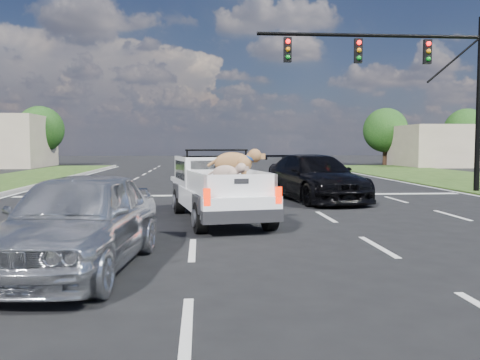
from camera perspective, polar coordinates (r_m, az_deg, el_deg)
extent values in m
plane|color=black|center=(9.58, 5.25, -7.65)|extent=(160.00, 160.00, 0.00)
cube|color=silver|center=(15.80, -17.84, -3.20)|extent=(0.12, 60.00, 0.01)
cube|color=silver|center=(15.37, -5.02, -3.22)|extent=(0.12, 60.00, 0.01)
cube|color=silver|center=(15.73, 7.85, -3.07)|extent=(0.12, 60.00, 0.01)
cube|color=silver|center=(16.83, 19.59, -2.81)|extent=(0.12, 60.00, 0.01)
cube|color=silver|center=(19.41, 0.26, -1.69)|extent=(17.00, 0.45, 0.01)
cylinder|color=black|center=(22.76, 25.25, 7.57)|extent=(0.22, 0.22, 7.00)
cylinder|color=black|center=(21.29, 14.49, 15.44)|extent=(9.00, 0.14, 0.14)
cube|color=black|center=(22.01, 20.29, 13.35)|extent=(0.30, 0.18, 0.95)
sphere|color=#F30707|center=(21.96, 20.44, 14.16)|extent=(0.18, 0.18, 0.18)
cube|color=black|center=(21.02, 13.14, 13.94)|extent=(0.30, 0.18, 0.95)
sphere|color=#F30707|center=(20.97, 13.24, 14.80)|extent=(0.18, 0.18, 0.18)
cube|color=black|center=(20.37, 5.36, 14.35)|extent=(0.30, 0.18, 0.95)
sphere|color=#F30707|center=(20.32, 5.42, 15.24)|extent=(0.18, 0.18, 0.18)
cube|color=#C0AF93|center=(49.27, 24.19, 3.50)|extent=(12.00, 7.00, 3.60)
cylinder|color=#332114|center=(49.41, -21.45, 2.73)|extent=(0.44, 0.44, 2.16)
sphere|color=#153B10|center=(49.42, -21.51, 5.31)|extent=(4.20, 4.20, 4.20)
cylinder|color=#332114|center=(50.43, 15.97, 2.88)|extent=(0.44, 0.44, 2.16)
sphere|color=#153B10|center=(50.44, 16.02, 5.40)|extent=(4.20, 4.20, 4.20)
cylinder|color=#332114|center=(53.74, 24.00, 2.75)|extent=(0.44, 0.44, 2.16)
sphere|color=#153B10|center=(53.76, 24.06, 5.11)|extent=(4.20, 4.20, 4.20)
cylinder|color=black|center=(11.07, -4.46, -4.26)|extent=(0.37, 0.72, 0.69)
cylinder|color=black|center=(11.45, 3.34, -3.98)|extent=(0.37, 0.72, 0.69)
cylinder|color=black|center=(14.36, -6.85, -2.38)|extent=(0.37, 0.72, 0.69)
cylinder|color=black|center=(14.65, -0.73, -2.22)|extent=(0.37, 0.72, 0.69)
cube|color=white|center=(12.87, -2.38, -1.96)|extent=(2.55, 5.03, 0.47)
cube|color=white|center=(13.93, -3.39, 1.07)|extent=(2.01, 2.35, 0.78)
cube|color=black|center=(12.92, -2.49, 0.96)|extent=(1.39, 0.28, 0.56)
cylinder|color=black|center=(13.02, -2.61, 3.38)|extent=(1.61, 0.34, 0.05)
cube|color=black|center=(11.82, -1.28, -1.47)|extent=(2.00, 2.56, 0.05)
cube|color=white|center=(11.64, -4.97, -0.27)|extent=(0.48, 2.29, 0.47)
cube|color=white|center=(12.00, 2.30, -0.13)|extent=(0.48, 2.29, 0.47)
cube|color=white|center=(10.71, 0.11, -0.63)|extent=(1.60, 0.36, 0.47)
cube|color=red|center=(10.38, -3.73, -1.94)|extent=(0.15, 0.08, 0.36)
cube|color=red|center=(10.77, 4.33, -1.72)|extent=(0.15, 0.08, 0.36)
cube|color=black|center=(10.66, 0.29, -4.08)|extent=(1.76, 0.58, 0.27)
imported|color=silver|center=(8.20, -17.69, -4.34)|extent=(2.30, 4.69, 1.54)
imported|color=black|center=(17.78, 8.38, 0.28)|extent=(3.25, 5.79, 1.59)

